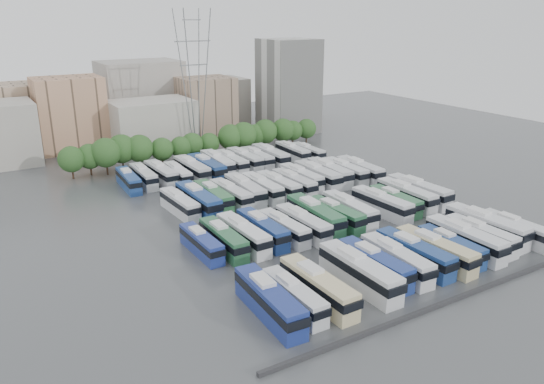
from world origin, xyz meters
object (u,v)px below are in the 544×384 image
bus_r3_s2 (161,173)px  bus_r0_s10 (465,239)px  bus_r2_s10 (317,175)px  bus_r0_s5 (375,264)px  bus_r1_s3 (262,229)px  bus_r3_s10 (270,156)px  bus_r3_s0 (128,180)px  bus_r0_s13 (516,229)px  bus_r1_s7 (335,214)px  bus_r3_s12 (293,152)px  bus_r1_s6 (315,215)px  bus_r3_s7 (231,162)px  bus_r1_s1 (223,239)px  bus_r0_s1 (294,296)px  bus_r3_s9 (257,158)px  bus_r3_s3 (178,174)px  bus_r1_s13 (419,191)px  electricity_pylon (194,75)px  bus_r3_s8 (245,159)px  bus_r1_s4 (284,228)px  bus_r2_s11 (329,172)px  bus_r0_s9 (451,246)px  bus_r0_s8 (435,250)px  bus_r0_s11 (481,235)px  bus_r2_s6 (262,188)px  bus_r2_s3 (213,196)px  bus_r3_s6 (217,163)px  bus_r1_s12 (406,195)px  bus_r1_s8 (349,209)px  bus_r3_s5 (206,167)px  bus_r2_s12 (345,171)px  bus_r1_s10 (382,204)px  apartment_tower (289,86)px  bus_r2_s9 (301,177)px  bus_r1_s5 (303,224)px  bus_r0_s6 (396,259)px  bus_r2_s13 (360,170)px  bus_r3_s13 (308,152)px  bus_r0_s7 (414,253)px  bus_r2_s7 (278,185)px  bus_r0_s0 (269,300)px  bus_r1_s0 (201,243)px  bus_r0_s2 (318,287)px  bus_r1_s11 (395,201)px  bus_r0_s4 (359,272)px  bus_r3_s4 (192,169)px  bus_r2_s1 (180,204)px  bus_r2_s2 (198,200)px  bus_r0_s12 (487,226)px

bus_r3_s2 → bus_r0_s10: bearing=-66.8°
bus_r2_s10 → bus_r0_s5: bearing=-114.4°
bus_r1_s3 → bus_r3_s10: (22.93, 35.93, 0.12)m
bus_r3_s0 → bus_r0_s13: bearing=-49.6°
bus_r1_s7 → bus_r3_s12: (16.32, 37.58, -0.04)m
bus_r1_s6 → bus_r3_s7: size_ratio=1.11×
bus_r1_s1 → bus_r3_s0: size_ratio=1.04×
bus_r0_s1 → bus_r2_s10: 47.43m
bus_r3_s9 → bus_r3_s3: bearing=-173.1°
bus_r3_s9 → bus_r1_s13: bearing=-68.8°
electricity_pylon → bus_r3_s8: (3.03, -19.20, -16.73)m
bus_r1_s4 → bus_r2_s11: (23.26, 19.36, 0.31)m
bus_r0_s9 → bus_r0_s10: bearing=5.1°
bus_r0_s8 → bus_r0_s13: bus_r0_s8 is taller
bus_r0_s5 → bus_r1_s1: 22.03m
bus_r0_s11 → bus_r2_s6: (-16.63, 35.75, 0.08)m
bus_r2_s3 → bus_r3_s6: bearing=63.5°
bus_r0_s10 → bus_r1_s12: size_ratio=1.01×
bus_r0_s8 → bus_r1_s8: size_ratio=1.01×
bus_r3_s5 → bus_r3_s6: size_ratio=1.02×
bus_r2_s12 → bus_r3_s0: bus_r2_s12 is taller
bus_r1_s10 → bus_r2_s11: 19.80m
apartment_tower → bus_r2_s9: (-25.75, -44.85, -11.10)m
bus_r1_s6 → bus_r1_s5: bearing=-153.2°
bus_r0_s6 → bus_r1_s13: 29.63m
bus_r1_s5 → bus_r2_s13: size_ratio=0.93×
bus_r0_s1 → bus_r3_s13: bearing=54.1°
bus_r2_s3 → bus_r3_s12: size_ratio=1.03×
bus_r0_s1 → bus_r3_s0: bearing=93.6°
bus_r0_s7 → bus_r2_s7: size_ratio=1.04×
bus_r0_s0 → bus_r2_s3: bus_r0_s0 is taller
bus_r1_s0 → bus_r1_s1: 3.26m
bus_r1_s3 → bus_r1_s10: bus_r1_s10 is taller
bus_r2_s6 → bus_r3_s0: (-19.86, 18.04, -0.14)m
bus_r1_s6 → bus_r1_s8: bearing=-1.9°
bus_r3_s2 → bus_r3_s8: size_ratio=0.98×
bus_r0_s2 → bus_r1_s11: (29.75, 18.20, -0.23)m
bus_r1_s5 → bus_r2_s7: bus_r2_s7 is taller
bus_r0_s11 → bus_r1_s13: bearing=69.9°
bus_r3_s7 → bus_r3_s10: size_ratio=0.95×
bus_r0_s2 → bus_r0_s4: 6.55m
bus_r0_s4 → bus_r2_s10: bus_r0_s4 is taller
bus_r3_s4 → bus_r3_s6: bearing=11.8°
bus_r3_s3 → bus_r2_s1: bearing=-109.3°
bus_r0_s1 → bus_r2_s9: (26.52, 37.63, 0.17)m
bus_r1_s0 → bus_r1_s12: bus_r1_s12 is taller
bus_r1_s8 → bus_r2_s2: bearing=142.1°
bus_r1_s4 → bus_r0_s11: bearing=-39.5°
bus_r0_s12 → bus_r1_s13: 17.68m
bus_r0_s9 → bus_r2_s2: bearing=124.7°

